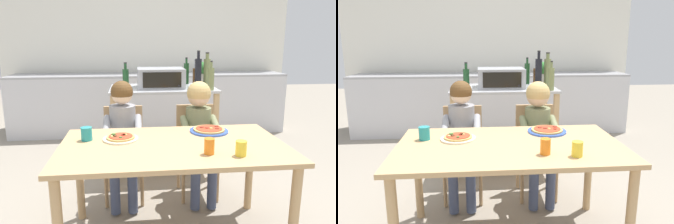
% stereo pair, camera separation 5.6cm
% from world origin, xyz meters
% --- Properties ---
extents(ground_plane, '(12.55, 12.55, 0.00)m').
position_xyz_m(ground_plane, '(0.00, 1.25, 0.00)').
color(ground_plane, gray).
extents(back_wall_tiled, '(4.54, 0.12, 2.70)m').
position_xyz_m(back_wall_tiled, '(0.00, 3.20, 1.35)').
color(back_wall_tiled, white).
rests_on(back_wall_tiled, ground).
extents(kitchen_counter, '(4.08, 0.60, 1.10)m').
position_xyz_m(kitchen_counter, '(0.00, 2.79, 0.45)').
color(kitchen_counter, silver).
rests_on(kitchen_counter, ground).
extents(kitchen_island_cart, '(1.09, 0.63, 0.91)m').
position_xyz_m(kitchen_island_cart, '(0.06, 1.29, 0.61)').
color(kitchen_island_cart, '#B7BABF').
rests_on(kitchen_island_cart, ground).
extents(toaster_oven, '(0.48, 0.36, 0.20)m').
position_xyz_m(toaster_oven, '(0.03, 1.28, 1.01)').
color(toaster_oven, '#999BA0').
rests_on(toaster_oven, kitchen_island_cart).
extents(bottle_squat_spirits, '(0.07, 0.07, 0.29)m').
position_xyz_m(bottle_squat_spirits, '(0.42, 1.32, 1.02)').
color(bottle_squat_spirits, '#4C2D14').
rests_on(bottle_squat_spirits, kitchen_island_cart).
extents(bottle_dark_olive_oil, '(0.07, 0.07, 0.26)m').
position_xyz_m(bottle_dark_olive_oil, '(-0.33, 1.39, 1.01)').
color(bottle_dark_olive_oil, '#1E4723').
rests_on(bottle_dark_olive_oil, kitchen_island_cart).
extents(bottle_clear_vinegar, '(0.07, 0.07, 0.36)m').
position_xyz_m(bottle_clear_vinegar, '(0.52, 1.26, 1.07)').
color(bottle_clear_vinegar, olive).
rests_on(bottle_clear_vinegar, kitchen_island_cart).
extents(bottle_tall_green_wine, '(0.07, 0.07, 0.38)m').
position_xyz_m(bottle_tall_green_wine, '(0.41, 1.21, 1.07)').
color(bottle_tall_green_wine, black).
rests_on(bottle_tall_green_wine, kitchen_island_cart).
extents(bottle_slim_sauce, '(0.06, 0.06, 0.30)m').
position_xyz_m(bottle_slim_sauce, '(0.35, 1.52, 1.03)').
color(bottle_slim_sauce, '#1E4723').
rests_on(bottle_slim_sauce, kitchen_island_cart).
extents(bottle_brown_beer, '(0.06, 0.06, 0.29)m').
position_xyz_m(bottle_brown_beer, '(0.51, 1.04, 1.03)').
color(bottle_brown_beer, olive).
rests_on(bottle_brown_beer, kitchen_island_cart).
extents(potted_herb_plant, '(0.15, 0.15, 0.25)m').
position_xyz_m(potted_herb_plant, '(0.50, 1.46, 1.05)').
color(potted_herb_plant, beige).
rests_on(potted_herb_plant, kitchen_island_cart).
extents(dining_table, '(1.50, 0.86, 0.72)m').
position_xyz_m(dining_table, '(0.00, 0.00, 0.63)').
color(dining_table, tan).
rests_on(dining_table, ground).
extents(dining_chair_left, '(0.36, 0.36, 0.81)m').
position_xyz_m(dining_chair_left, '(-0.35, 0.71, 0.48)').
color(dining_chair_left, tan).
rests_on(dining_chair_left, ground).
extents(dining_chair_right, '(0.36, 0.36, 0.81)m').
position_xyz_m(dining_chair_right, '(0.31, 0.70, 0.48)').
color(dining_chair_right, tan).
rests_on(dining_chair_right, ground).
extents(child_in_grey_shirt, '(0.32, 0.42, 1.05)m').
position_xyz_m(child_in_grey_shirt, '(-0.35, 0.59, 0.67)').
color(child_in_grey_shirt, '#424C6B').
rests_on(child_in_grey_shirt, ground).
extents(child_in_olive_shirt, '(0.32, 0.42, 1.03)m').
position_xyz_m(child_in_olive_shirt, '(0.31, 0.59, 0.68)').
color(child_in_olive_shirt, '#424C6B').
rests_on(child_in_olive_shirt, ground).
extents(pizza_plate_cream, '(0.24, 0.24, 0.03)m').
position_xyz_m(pizza_plate_cream, '(-0.35, 0.13, 0.73)').
color(pizza_plate_cream, beige).
rests_on(pizza_plate_cream, dining_table).
extents(pizza_plate_blue_rimmed, '(0.29, 0.29, 0.03)m').
position_xyz_m(pizza_plate_blue_rimmed, '(0.31, 0.25, 0.73)').
color(pizza_plate_blue_rimmed, '#3356B7').
rests_on(pizza_plate_blue_rimmed, dining_table).
extents(drinking_cup_yellow, '(0.07, 0.07, 0.09)m').
position_xyz_m(drinking_cup_yellow, '(0.38, -0.26, 0.77)').
color(drinking_cup_yellow, yellow).
rests_on(drinking_cup_yellow, dining_table).
extents(drinking_cup_orange, '(0.06, 0.06, 0.10)m').
position_xyz_m(drinking_cup_orange, '(0.19, -0.21, 0.77)').
color(drinking_cup_orange, orange).
rests_on(drinking_cup_orange, dining_table).
extents(drinking_cup_teal, '(0.08, 0.08, 0.09)m').
position_xyz_m(drinking_cup_teal, '(-0.58, 0.15, 0.77)').
color(drinking_cup_teal, teal).
rests_on(drinking_cup_teal, dining_table).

